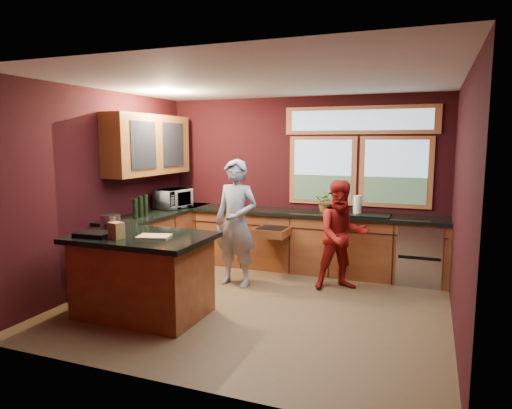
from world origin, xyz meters
The scene contains 14 objects.
floor centered at (0.00, 0.00, 0.00)m, with size 4.50×4.50×0.00m, color brown.
room_shell centered at (-0.60, 0.32, 1.80)m, with size 4.52×4.02×2.71m.
back_counter centered at (0.20, 1.70, 0.46)m, with size 4.50×0.64×0.93m.
left_counter centered at (-1.95, 0.85, 0.47)m, with size 0.64×2.30×0.93m.
island centered at (-1.10, -0.77, 0.48)m, with size 1.55×1.05×0.95m.
person_grey centered at (-0.55, 0.65, 0.88)m, with size 0.64×0.42×1.76m, color slate.
person_red centered at (0.86, 1.01, 0.74)m, with size 0.72×0.56×1.49m, color maroon.
microwave centered at (-1.92, 1.26, 1.09)m, with size 0.56×0.38×0.31m, color #999999.
potted_plant centered at (0.46, 1.75, 1.09)m, with size 0.29×0.25×0.33m, color #999999.
paper_towel centered at (0.95, 1.70, 1.07)m, with size 0.12×0.12×0.28m, color silver.
cutting_board centered at (-0.90, -0.82, 0.95)m, with size 0.35×0.25×0.02m, color tan.
stock_pot centered at (-1.65, -0.62, 1.03)m, with size 0.24×0.24×0.18m, color #A8A7AC.
paper_bag centered at (-1.25, -1.02, 1.03)m, with size 0.15×0.12×0.18m, color brown.
black_tray centered at (-1.55, -1.02, 0.97)m, with size 0.40×0.28×0.05m, color black.
Camera 1 is at (1.95, -5.06, 2.01)m, focal length 32.00 mm.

